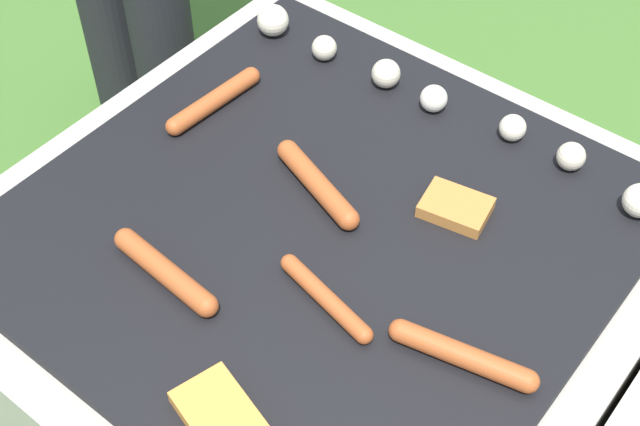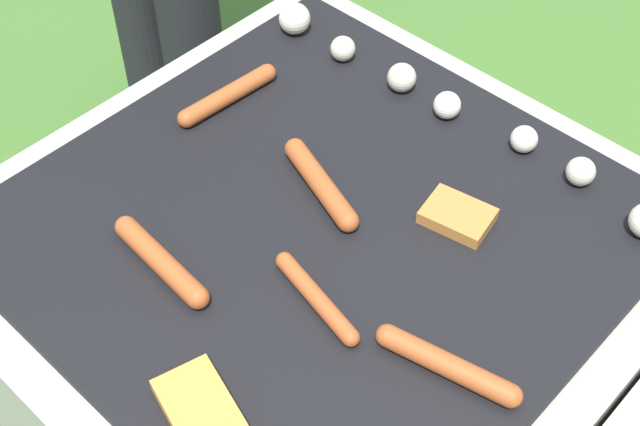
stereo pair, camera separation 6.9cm
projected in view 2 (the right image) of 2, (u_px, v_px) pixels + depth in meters
ground_plane at (320, 378)px, 1.55m from camera, size 14.00×14.00×0.00m
grill at (320, 310)px, 1.40m from camera, size 0.89×0.89×0.41m
sausage_back_right at (161, 261)px, 1.18m from camera, size 0.19×0.04×0.03m
sausage_back_center at (447, 365)px, 1.07m from camera, size 0.19×0.06×0.03m
sausage_front_left at (321, 184)px, 1.27m from camera, size 0.19×0.08×0.03m
sausage_front_center at (316, 298)px, 1.14m from camera, size 0.17×0.05×0.02m
sausage_mid_right at (228, 95)px, 1.41m from camera, size 0.04×0.19×0.03m
bread_slice_left at (458, 216)px, 1.24m from camera, size 0.10×0.09×0.02m
bread_slice_center at (200, 409)px, 1.04m from camera, size 0.13×0.10×0.02m
mushroom_row at (441, 100)px, 1.39m from camera, size 0.72×0.07×0.05m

